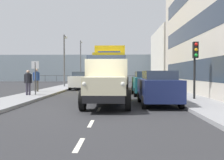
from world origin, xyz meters
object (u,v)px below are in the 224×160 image
Objects in this scene: car_navy_kerbside_near at (158,87)px; car_teal_kerbside_1 at (146,83)px; pedestrian_strolling at (36,78)px; street_sign at (35,72)px; pedestrian_near_railing at (28,80)px; truck_vintage_cream at (107,82)px; lamp_post_far at (81,58)px; lorry_cargo_yellow at (110,68)px; lamp_post_promenade at (65,55)px; traffic_light_near at (195,58)px; car_white_oppositeside_0 at (81,80)px.

car_navy_kerbside_near is 1.00× the size of car_teal_kerbside_1.
street_sign is at bearing 107.76° from pedestrian_strolling.
street_sign is (-0.36, -0.35, 0.56)m from pedestrian_near_railing.
truck_vintage_cream is 3.41× the size of pedestrian_near_railing.
car_teal_kerbside_1 is at bearing -167.80° from pedestrian_near_railing.
pedestrian_strolling is 0.28× the size of lamp_post_far.
lorry_cargo_yellow is at bearing -130.72° from street_sign.
car_navy_kerbside_near is 26.51m from lamp_post_far.
lorry_cargo_yellow is (0.18, -10.22, 0.90)m from truck_vintage_cream.
lorry_cargo_yellow is 4.56× the size of pedestrian_strolling.
lamp_post_far reaches higher than car_teal_kerbside_1.
car_navy_kerbside_near is at bearing 105.73° from lorry_cargo_yellow.
car_navy_kerbside_near is 0.71× the size of lamp_post_promenade.
lamp_post_promenade is at bearing -60.85° from car_navy_kerbside_near.
lorry_cargo_yellow reaches higher than car_navy_kerbside_near.
car_navy_kerbside_near is at bearing 34.76° from traffic_light_near.
car_teal_kerbside_1 is at bearing -169.79° from street_sign.
car_navy_kerbside_near is 1.24× the size of traffic_light_near.
traffic_light_near is at bearing -145.24° from car_navy_kerbside_near.
lamp_post_far is (2.18, -13.61, 3.09)m from car_white_oppositeside_0.
car_white_oppositeside_0 is at bearing -119.36° from pedestrian_strolling.
street_sign is (-0.32, 10.17, -1.86)m from lamp_post_promenade.
street_sign reaches higher than car_white_oppositeside_0.
car_navy_kerbside_near is at bearing -167.80° from truck_vintage_cream.
lamp_post_far is (5.33, -25.67, 2.80)m from truck_vintage_cream.
car_teal_kerbside_1 is 8.36m from car_white_oppositeside_0.
car_teal_kerbside_1 is (0.00, -5.38, 0.00)m from car_navy_kerbside_near.
lorry_cargo_yellow is 2.06× the size of car_navy_kerbside_near.
car_navy_kerbside_near is 10.74m from pedestrian_strolling.
pedestrian_near_railing is at bearing 12.20° from car_teal_kerbside_1.
pedestrian_near_railing is 0.92× the size of pedestrian_strolling.
street_sign reaches higher than car_teal_kerbside_1.
lamp_post_far reaches higher than lamp_post_promenade.
car_teal_kerbside_1 is 1.76× the size of street_sign.
lorry_cargo_yellow reaches higher than pedestrian_near_railing.
car_white_oppositeside_0 is (2.97, -1.84, -1.18)m from lorry_cargo_yellow.
lamp_post_promenade is at bearing -93.96° from pedestrian_strolling.
truck_vintage_cream reaches higher than street_sign.
pedestrian_strolling is (0.48, -2.97, 0.09)m from pedestrian_near_railing.
pedestrian_strolling is at bearing -72.24° from street_sign.
truck_vintage_cream is 2.51× the size of street_sign.
pedestrian_near_railing is (5.23, 6.01, -0.95)m from lorry_cargo_yellow.
pedestrian_near_railing is 10.80m from lamp_post_promenade.
car_navy_kerbside_near is 12.84m from car_white_oppositeside_0.
traffic_light_near is (-10.75, 5.03, 1.26)m from pedestrian_strolling.
lorry_cargo_yellow is at bearing 148.24° from car_white_oppositeside_0.
lamp_post_promenade is 10.34m from street_sign.
lorry_cargo_yellow is 7.03m from lamp_post_promenade.
pedestrian_strolling is at bearing 28.02° from lorry_cargo_yellow.
lamp_post_far is at bearing -90.20° from lamp_post_promenade.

